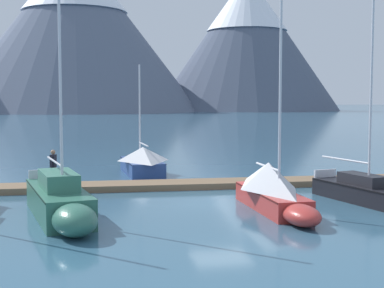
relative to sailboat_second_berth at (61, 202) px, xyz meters
The scene contains 9 objects.
ground_plane 7.12m from the sailboat_second_berth, 20.10° to the left, with size 700.00×700.00×0.00m, color #335B75.
mountain_central_massif 182.26m from the sailboat_second_berth, 89.37° to the left, with size 86.20×86.20×56.38m.
mountain_shoulder_ridge 196.59m from the sailboat_second_berth, 70.54° to the left, with size 69.06×69.06×50.44m.
dock 9.28m from the sailboat_second_berth, 44.04° to the left, with size 24.18×3.10×0.30m.
sailboat_second_berth is the anchor object (origin of this frame).
sailboat_mid_dock_port 12.86m from the sailboat_second_berth, 70.12° to the left, with size 2.31×6.27×6.40m.
sailboat_mid_dock_starboard 8.15m from the sailboat_second_berth, ahead, with size 1.66×6.63×8.97m.
sailboat_far_berth 12.56m from the sailboat_second_berth, ahead, with size 2.46×6.54×8.95m.
person_on_dock 6.65m from the sailboat_second_berth, 94.01° to the left, with size 0.32×0.57×1.69m.
Camera 1 is at (-6.21, -23.18, 4.41)m, focal length 52.79 mm.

